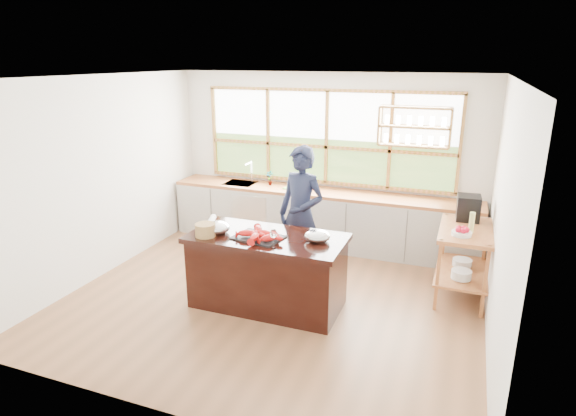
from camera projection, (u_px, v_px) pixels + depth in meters
The scene contains 18 objects.
ground_plane at pixel (274, 297), 6.10m from camera, with size 5.00×5.00×0.00m, color brown.
room_shell at pixel (290, 154), 6.02m from camera, with size 5.02×4.52×2.71m.
back_counter at pixel (319, 218), 7.70m from camera, with size 4.90×0.63×0.90m.
right_shelf_unit at pixel (464, 251), 5.97m from camera, with size 0.62×1.10×0.90m.
island at pixel (267, 271), 5.78m from camera, with size 1.85×0.90×0.90m.
cook at pixel (301, 215), 6.36m from camera, with size 0.67×0.44×1.83m, color #171D34.
potted_plant at pixel (270, 178), 7.88m from camera, with size 0.13×0.08×0.24m, color slate.
cutting_board at pixel (298, 188), 7.68m from camera, with size 0.40×0.30×0.01m, color #63C939.
espresso_machine at pixel (468, 208), 6.17m from camera, with size 0.28×0.30×0.32m, color black.
wine_bottle at pixel (472, 223), 5.72m from camera, with size 0.06×0.06×0.25m, color #BAC569.
fruit_bowl at pixel (462, 232), 5.66m from camera, with size 0.23×0.23×0.11m.
slate_board at pixel (258, 237), 5.58m from camera, with size 0.55×0.40×0.02m, color black.
lobster_pile at pixel (259, 234), 5.54m from camera, with size 0.52×0.48×0.08m.
mixing_bowl_left at pixel (217, 228), 5.74m from camera, with size 0.31×0.31×0.15m, color #B8BBBF.
mixing_bowl_right at pixel (318, 236), 5.47m from camera, with size 0.29×0.29×0.14m, color #B8BBBF.
wine_glass at pixel (274, 234), 5.25m from camera, with size 0.08×0.08×0.22m.
wicker_basket at pixel (205, 230), 5.62m from camera, with size 0.24×0.24×0.15m, color #A1764B.
parchment_roll at pixel (211, 221), 6.05m from camera, with size 0.08×0.08×0.30m, color silver.
Camera 1 is at (2.11, -5.06, 2.91)m, focal length 30.00 mm.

